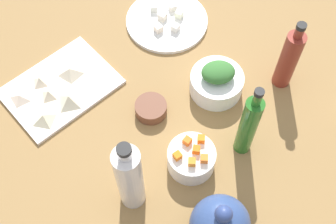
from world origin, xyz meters
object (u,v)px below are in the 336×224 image
bottle_0 (130,178)px  bottle_1 (248,126)px  bowl_greens (216,83)px  bowl_small_side (151,109)px  cutting_board (61,87)px  bowl_carrots (191,159)px  plate_tofu (167,21)px  bottle_2 (289,59)px

bottle_0 → bottle_1: 31.21cm
bowl_greens → bowl_small_side: bearing=-20.0°
cutting_board → bowl_greens: size_ratio=2.03×
bowl_carrots → bottle_0: (16.60, -3.16, 9.12)cm
plate_tofu → bottle_1: bearing=72.5°
bowl_small_side → bottle_0: size_ratio=0.32×
cutting_board → bowl_greens: bowl_greens is taller
bottle_0 → bottle_1: (-30.01, 8.54, -0.90)cm
bowl_carrots → bowl_small_side: (-2.66, -18.57, -1.45)cm
plate_tofu → bottle_0: 58.65cm
plate_tofu → bottle_0: size_ratio=0.92×
cutting_board → bottle_0: bottle_0 is taller
bottle_2 → bottle_1: bearing=16.1°
bottle_1 → plate_tofu: bearing=-107.5°
bowl_carrots → bottle_2: bottle_2 is taller
bowl_small_side → bottle_2: (-34.35, 17.14, 8.51)cm
bowl_greens → bottle_1: 20.62cm
plate_tofu → bowl_carrots: size_ratio=2.10×
plate_tofu → bottle_2: size_ratio=1.07×
bottle_1 → bottle_2: 24.59cm
cutting_board → bowl_greens: (-32.24, 29.80, 2.60)cm
bowl_greens → bottle_2: 20.39cm
bottle_1 → bowl_carrots: bearing=-21.8°
cutting_board → bottle_1: 54.22cm
cutting_board → bowl_carrots: (-11.21, 41.68, 2.69)cm
plate_tofu → bowl_greens: bearing=76.6°
bowl_small_side → bottle_2: bearing=153.5°
bowl_greens → bottle_2: size_ratio=0.62×
bowl_small_side → bottle_1: (-10.75, 23.95, 9.67)cm
plate_tofu → bottle_0: bearing=39.6°
bowl_small_side → bottle_1: bearing=114.2°
plate_tofu → bowl_small_side: 32.83cm
plate_tofu → bottle_2: bottle_2 is taller
bowl_greens → bottle_0: (37.62, 8.72, 9.21)cm
plate_tofu → cutting_board: bearing=-2.8°
bowl_greens → bottle_2: bottle_2 is taller
cutting_board → bottle_2: (-48.22, 40.25, 9.75)cm
cutting_board → bottle_0: bearing=82.0°
cutting_board → bottle_0: 40.65cm
bowl_small_side → bowl_carrots: bearing=81.8°
plate_tofu → bowl_greens: size_ratio=1.72×
bottle_0 → bowl_small_side: bearing=-141.3°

